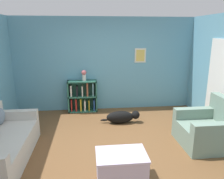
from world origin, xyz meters
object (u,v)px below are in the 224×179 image
object	(u,v)px
bookshelf	(83,97)
coffee_table	(121,166)
vase	(84,75)
dog	(122,117)
recliner_chair	(209,129)

from	to	relation	value
bookshelf	coffee_table	bearing A→B (deg)	-78.44
bookshelf	vase	world-z (taller)	vase
vase	dog	bearing A→B (deg)	-45.59
recliner_chair	vase	distance (m)	3.38
recliner_chair	coffee_table	world-z (taller)	recliner_chair
vase	recliner_chair	bearing A→B (deg)	-41.45
dog	coffee_table	bearing A→B (deg)	-99.10
recliner_chair	bookshelf	bearing A→B (deg)	138.97
coffee_table	vase	bearing A→B (deg)	100.60
vase	coffee_table	bearing A→B (deg)	-79.40
bookshelf	coffee_table	xyz separation A→B (m)	(0.63, -3.10, -0.19)
coffee_table	dog	xyz separation A→B (m)	(0.34, 2.15, -0.08)
bookshelf	recliner_chair	distance (m)	3.35
bookshelf	dog	distance (m)	1.40
dog	vase	distance (m)	1.60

